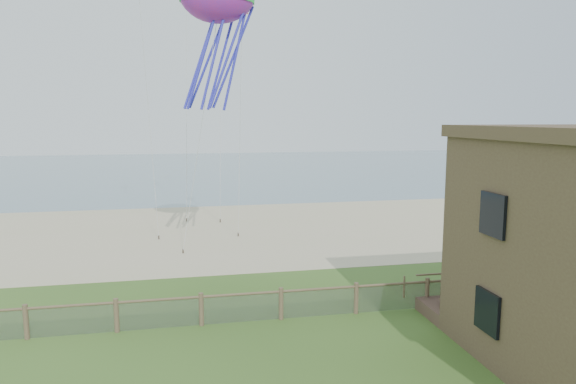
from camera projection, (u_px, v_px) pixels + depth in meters
sand_beach at (238, 230)px, 35.14m from camera, size 72.00×20.00×0.02m
ocean at (209, 169)px, 77.83m from camera, size 160.00×68.00×0.02m
chainlink_fence at (281, 305)px, 19.53m from camera, size 36.20×0.20×1.25m
picnic_table at (462, 306)px, 19.95m from camera, size 2.18×1.88×0.78m
octopus_kite at (218, 34)px, 24.92m from camera, size 4.16×3.40×7.48m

